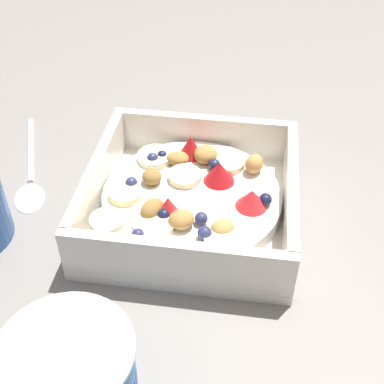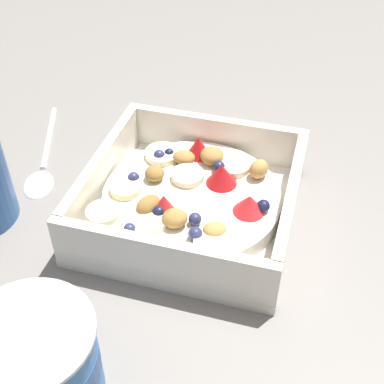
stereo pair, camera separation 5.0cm
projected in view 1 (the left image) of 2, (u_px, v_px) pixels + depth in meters
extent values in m
plane|color=gray|center=(182.00, 214.00, 0.53)|extent=(2.40, 2.40, 0.00)
cube|color=white|center=(192.00, 211.00, 0.52)|extent=(0.20, 0.20, 0.01)
cube|color=white|center=(204.00, 138.00, 0.58)|extent=(0.20, 0.01, 0.06)
cube|color=white|center=(176.00, 266.00, 0.44)|extent=(0.20, 0.01, 0.06)
cube|color=white|center=(289.00, 203.00, 0.50)|extent=(0.01, 0.18, 0.06)
cube|color=white|center=(98.00, 185.00, 0.52)|extent=(0.01, 0.18, 0.06)
cylinder|color=white|center=(192.00, 200.00, 0.51)|extent=(0.18, 0.18, 0.02)
cylinder|color=#F4EAB7|center=(188.00, 177.00, 0.52)|extent=(0.03, 0.03, 0.01)
cylinder|color=#F4EAB7|center=(228.00, 162.00, 0.54)|extent=(0.04, 0.04, 0.01)
cylinder|color=#F7EFC6|center=(154.00, 225.00, 0.47)|extent=(0.05, 0.05, 0.01)
cylinder|color=beige|center=(107.00, 221.00, 0.47)|extent=(0.04, 0.04, 0.01)
cylinder|color=#F7EFC6|center=(155.00, 157.00, 0.54)|extent=(0.04, 0.04, 0.01)
cylinder|color=#F7EFC6|center=(222.00, 240.00, 0.45)|extent=(0.04, 0.04, 0.01)
cylinder|color=beige|center=(125.00, 194.00, 0.50)|extent=(0.05, 0.05, 0.01)
cone|color=red|center=(252.00, 199.00, 0.48)|extent=(0.04, 0.04, 0.02)
cone|color=red|center=(219.00, 172.00, 0.51)|extent=(0.04, 0.04, 0.02)
cone|color=red|center=(168.00, 207.00, 0.47)|extent=(0.03, 0.03, 0.02)
cone|color=red|center=(194.00, 146.00, 0.54)|extent=(0.03, 0.03, 0.02)
sphere|color=navy|center=(205.00, 233.00, 0.45)|extent=(0.01, 0.01, 0.01)
sphere|color=navy|center=(138.00, 235.00, 0.45)|extent=(0.01, 0.01, 0.01)
sphere|color=#191E3D|center=(164.00, 215.00, 0.47)|extent=(0.01, 0.01, 0.01)
sphere|color=navy|center=(153.00, 158.00, 0.54)|extent=(0.01, 0.01, 0.01)
sphere|color=#191E3D|center=(265.00, 200.00, 0.49)|extent=(0.01, 0.01, 0.01)
sphere|color=#23284C|center=(214.00, 165.00, 0.53)|extent=(0.01, 0.01, 0.01)
sphere|color=#191E3D|center=(162.00, 155.00, 0.54)|extent=(0.01, 0.01, 0.01)
sphere|color=navy|center=(201.00, 218.00, 0.47)|extent=(0.01, 0.01, 0.01)
sphere|color=navy|center=(132.00, 181.00, 0.51)|extent=(0.01, 0.01, 0.01)
ellipsoid|color=olive|center=(152.00, 177.00, 0.51)|extent=(0.02, 0.02, 0.01)
ellipsoid|color=tan|center=(223.00, 227.00, 0.46)|extent=(0.03, 0.02, 0.01)
ellipsoid|color=tan|center=(254.00, 164.00, 0.52)|extent=(0.02, 0.03, 0.02)
ellipsoid|color=#AD7F42|center=(181.00, 219.00, 0.47)|extent=(0.03, 0.03, 0.02)
ellipsoid|color=#AD7F42|center=(178.00, 158.00, 0.54)|extent=(0.03, 0.02, 0.01)
ellipsoid|color=olive|center=(152.00, 209.00, 0.48)|extent=(0.03, 0.03, 0.02)
ellipsoid|color=#AD7F42|center=(206.00, 154.00, 0.54)|extent=(0.02, 0.03, 0.02)
ellipsoid|color=silver|center=(30.00, 193.00, 0.54)|extent=(0.05, 0.06, 0.01)
cylinder|color=silver|center=(30.00, 147.00, 0.61)|extent=(0.05, 0.12, 0.01)
cylinder|color=#3370B7|center=(73.00, 384.00, 0.35)|extent=(0.08, 0.08, 0.08)
cylinder|color=#2D5193|center=(72.00, 381.00, 0.34)|extent=(0.09, 0.09, 0.02)
cylinder|color=#B7BCC6|center=(63.00, 351.00, 0.32)|extent=(0.09, 0.09, 0.00)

